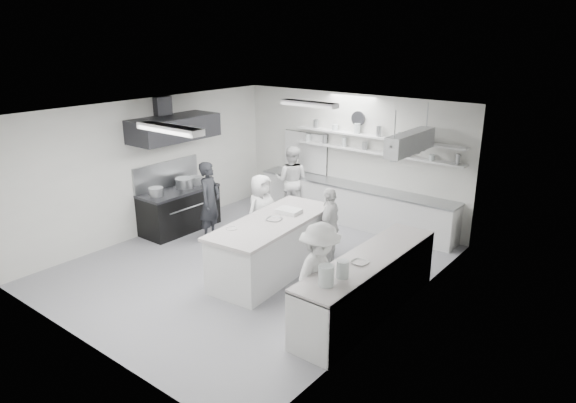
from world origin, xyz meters
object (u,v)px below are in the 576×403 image
Objects in this scene: prep_island at (273,248)px; cook_back at (291,180)px; cook_stove at (210,201)px; right_counter at (367,286)px; back_counter at (353,205)px; stove at (180,211)px.

prep_island is 1.58× the size of cook_back.
right_counter is at bearing -117.54° from cook_stove.
cook_stove reaches higher than back_counter.
cook_back reaches higher than right_counter.
prep_island is at bearing -7.27° from stove.
back_counter is 3.39m from cook_stove.
cook_back is at bearing 142.19° from right_counter.
cook_stove reaches higher than stove.
back_counter is 4.13m from right_counter.
stove is at bearing 173.48° from right_counter.
right_counter is 1.89× the size of cook_stove.
prep_island is (0.21, -3.20, 0.04)m from back_counter.
stove is at bearing -136.01° from back_counter.
prep_island reaches higher than stove.
cook_stove is at bearing 171.69° from right_counter.
back_counter is 1.52× the size of right_counter.
cook_stove is 2.43m from cook_back.
right_counter is at bearing 118.38° from cook_back.
prep_island is at bearing -86.21° from back_counter.
prep_island is at bearing 174.58° from right_counter.
back_counter is 2.87× the size of cook_stove.
cook_back reaches higher than prep_island.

